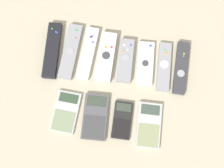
{
  "coord_description": "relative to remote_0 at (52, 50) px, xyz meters",
  "views": [
    {
      "loc": [
        0.04,
        -0.25,
        1.08
      ],
      "look_at": [
        0.0,
        0.03,
        0.01
      ],
      "focal_mm": 50.0,
      "sensor_mm": 36.0,
      "label": 1
    }
  ],
  "objects": [
    {
      "name": "calculator_3",
      "position": [
        0.38,
        -0.22,
        -0.0
      ],
      "size": [
        0.09,
        0.16,
        0.02
      ],
      "rotation": [
        0.0,
        0.0,
        0.03
      ],
      "color": "#B2B2B7",
      "rests_on": "ground_plane"
    },
    {
      "name": "remote_3",
      "position": [
        0.2,
        0.0,
        0.0
      ],
      "size": [
        0.06,
        0.18,
        0.03
      ],
      "rotation": [
        0.0,
        0.0,
        0.0
      ],
      "color": "silver",
      "rests_on": "ground_plane"
    },
    {
      "name": "calculator_1",
      "position": [
        0.19,
        -0.22,
        -0.0
      ],
      "size": [
        0.09,
        0.16,
        0.02
      ],
      "rotation": [
        0.0,
        0.0,
        0.05
      ],
      "color": "#4C4C51",
      "rests_on": "ground_plane"
    },
    {
      "name": "remote_5",
      "position": [
        0.34,
        0.0,
        -0.0
      ],
      "size": [
        0.07,
        0.16,
        0.02
      ],
      "rotation": [
        0.0,
        0.0,
        0.05
      ],
      "color": "silver",
      "rests_on": "ground_plane"
    },
    {
      "name": "remote_7",
      "position": [
        0.47,
        0.0,
        -0.0
      ],
      "size": [
        0.04,
        0.19,
        0.02
      ],
      "rotation": [
        0.0,
        0.0,
        -0.01
      ],
      "color": "#333338",
      "rests_on": "ground_plane"
    },
    {
      "name": "remote_2",
      "position": [
        0.13,
        0.01,
        -0.0
      ],
      "size": [
        0.05,
        0.2,
        0.02
      ],
      "rotation": [
        0.0,
        0.0,
        -0.05
      ],
      "color": "silver",
      "rests_on": "ground_plane"
    },
    {
      "name": "ground_plane",
      "position": [
        0.23,
        -0.12,
        -0.01
      ],
      "size": [
        3.0,
        3.0,
        0.0
      ],
      "primitive_type": "plane",
      "color": "#B2A88E"
    },
    {
      "name": "remote_4",
      "position": [
        0.27,
        -0.0,
        0.0
      ],
      "size": [
        0.06,
        0.16,
        0.03
      ],
      "rotation": [
        0.0,
        0.0,
        0.03
      ],
      "color": "gray",
      "rests_on": "ground_plane"
    },
    {
      "name": "remote_0",
      "position": [
        0.0,
        0.0,
        0.0
      ],
      "size": [
        0.06,
        0.21,
        0.03
      ],
      "rotation": [
        0.0,
        0.0,
        0.07
      ],
      "color": "black",
      "rests_on": "ground_plane"
    },
    {
      "name": "remote_6",
      "position": [
        0.41,
        -0.0,
        -0.0
      ],
      "size": [
        0.05,
        0.18,
        0.02
      ],
      "rotation": [
        0.0,
        0.0,
        0.04
      ],
      "color": "gray",
      "rests_on": "ground_plane"
    },
    {
      "name": "calculator_2",
      "position": [
        0.29,
        -0.22,
        -0.01
      ],
      "size": [
        0.06,
        0.13,
        0.01
      ],
      "rotation": [
        0.0,
        0.0,
        0.01
      ],
      "color": "black",
      "rests_on": "ground_plane"
    },
    {
      "name": "remote_1",
      "position": [
        0.07,
        0.01,
        -0.0
      ],
      "size": [
        0.06,
        0.21,
        0.02
      ],
      "rotation": [
        0.0,
        0.0,
        -0.04
      ],
      "color": "gray",
      "rests_on": "ground_plane"
    },
    {
      "name": "calculator_0",
      "position": [
        0.09,
        -0.21,
        -0.01
      ],
      "size": [
        0.09,
        0.15,
        0.01
      ],
      "rotation": [
        0.0,
        0.0,
        -0.05
      ],
      "color": "#B2B2B7",
      "rests_on": "ground_plane"
    }
  ]
}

